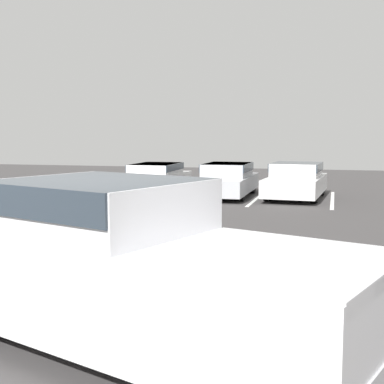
% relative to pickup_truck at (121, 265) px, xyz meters
% --- Properties ---
extents(ground_plane, '(60.00, 60.00, 0.00)m').
position_rel_pickup_truck_xyz_m(ground_plane, '(-0.48, 0.06, -0.90)').
color(ground_plane, '#423F3F').
extents(stall_stripe_a, '(0.12, 5.15, 0.01)m').
position_rel_pickup_truck_xyz_m(stall_stripe_a, '(-5.70, 13.93, -0.90)').
color(stall_stripe_a, white).
rests_on(stall_stripe_a, ground_plane).
extents(stall_stripe_b, '(0.12, 5.15, 0.01)m').
position_rel_pickup_truck_xyz_m(stall_stripe_b, '(-3.10, 13.93, -0.90)').
color(stall_stripe_b, white).
rests_on(stall_stripe_b, ground_plane).
extents(stall_stripe_c, '(0.12, 5.15, 0.01)m').
position_rel_pickup_truck_xyz_m(stall_stripe_c, '(-0.50, 13.93, -0.90)').
color(stall_stripe_c, white).
rests_on(stall_stripe_c, ground_plane).
extents(stall_stripe_d, '(0.12, 5.15, 0.01)m').
position_rel_pickup_truck_xyz_m(stall_stripe_d, '(2.11, 13.93, -0.90)').
color(stall_stripe_d, white).
rests_on(stall_stripe_d, ground_plane).
extents(pickup_truck, '(5.88, 3.74, 1.80)m').
position_rel_pickup_truck_xyz_m(pickup_truck, '(0.00, 0.00, 0.00)').
color(pickup_truck, silver).
rests_on(pickup_truck, ground_plane).
extents(parked_sedan_a, '(1.83, 4.83, 1.16)m').
position_rel_pickup_truck_xyz_m(parked_sedan_a, '(-4.44, 14.07, -0.28)').
color(parked_sedan_a, silver).
rests_on(parked_sedan_a, ground_plane).
extents(parked_sedan_b, '(1.74, 4.40, 1.22)m').
position_rel_pickup_truck_xyz_m(parked_sedan_b, '(-1.66, 14.03, -0.25)').
color(parked_sedan_b, '#B7BABF').
rests_on(parked_sedan_b, ground_plane).
extents(parked_sedan_c, '(2.09, 4.33, 1.26)m').
position_rel_pickup_truck_xyz_m(parked_sedan_c, '(0.83, 14.14, -0.23)').
color(parked_sedan_c, silver).
rests_on(parked_sedan_c, ground_plane).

